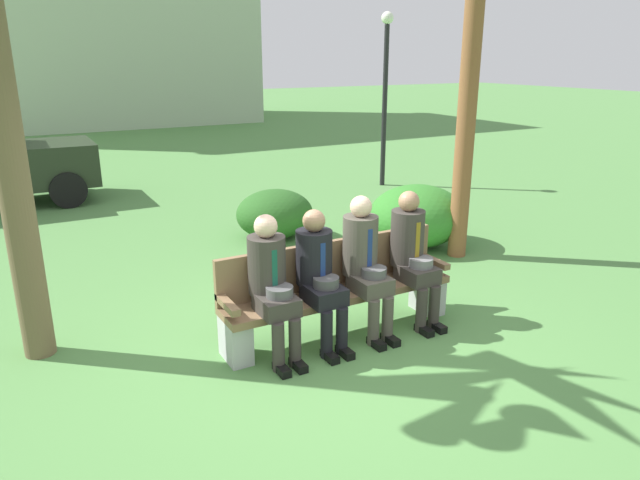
# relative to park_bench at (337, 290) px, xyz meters

# --- Properties ---
(ground_plane) EXTENTS (80.00, 80.00, 0.00)m
(ground_plane) POSITION_rel_park_bench_xyz_m (-0.33, -0.33, -0.44)
(ground_plane) COLOR #508543
(park_bench) EXTENTS (2.37, 0.44, 0.90)m
(park_bench) POSITION_rel_park_bench_xyz_m (0.00, 0.00, 0.00)
(park_bench) COLOR brown
(park_bench) RESTS_ON ground
(seated_man_leftmost) EXTENTS (0.34, 0.72, 1.30)m
(seated_man_leftmost) POSITION_rel_park_bench_xyz_m (-0.75, -0.14, 0.29)
(seated_man_leftmost) COLOR #38332D
(seated_man_leftmost) RESTS_ON ground
(seated_man_centerleft) EXTENTS (0.34, 0.72, 1.29)m
(seated_man_centerleft) POSITION_rel_park_bench_xyz_m (-0.27, -0.14, 0.28)
(seated_man_centerleft) COLOR black
(seated_man_centerleft) RESTS_ON ground
(seated_man_centerright) EXTENTS (0.34, 0.72, 1.36)m
(seated_man_centerright) POSITION_rel_park_bench_xyz_m (0.23, -0.13, 0.31)
(seated_man_centerright) COLOR #4C473D
(seated_man_centerright) RESTS_ON ground
(seated_man_rightmost) EXTENTS (0.34, 0.72, 1.34)m
(seated_man_rightmost) POSITION_rel_park_bench_xyz_m (0.80, -0.13, 0.30)
(seated_man_rightmost) COLOR #38332D
(seated_man_rightmost) RESTS_ON ground
(shrub_near_bench) EXTENTS (1.16, 1.06, 0.72)m
(shrub_near_bench) POSITION_rel_park_bench_xyz_m (0.78, 3.13, -0.08)
(shrub_near_bench) COLOR #295D21
(shrub_near_bench) RESTS_ON ground
(shrub_mid_lawn) EXTENTS (1.40, 1.28, 0.88)m
(shrub_mid_lawn) POSITION_rel_park_bench_xyz_m (2.38, 1.80, 0.00)
(shrub_mid_lawn) COLOR #337C2A
(shrub_mid_lawn) RESTS_ON ground
(street_lamp) EXTENTS (0.24, 0.24, 3.42)m
(street_lamp) POSITION_rel_park_bench_xyz_m (4.30, 5.40, 1.67)
(street_lamp) COLOR black
(street_lamp) RESTS_ON ground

